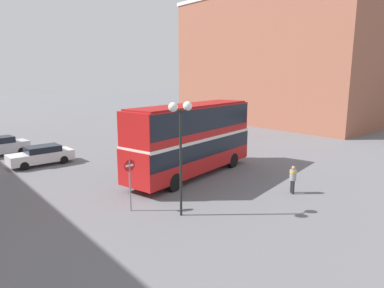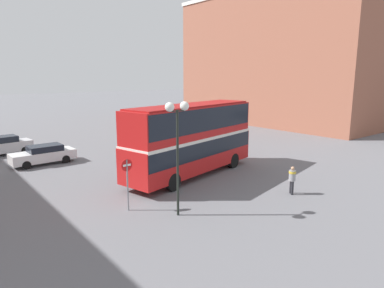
# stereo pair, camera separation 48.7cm
# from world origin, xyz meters

# --- Properties ---
(ground_plane) EXTENTS (240.00, 240.00, 0.00)m
(ground_plane) POSITION_xyz_m (0.00, 0.00, 0.00)
(ground_plane) COLOR slate
(building_row_right) EXTENTS (10.77, 28.91, 17.99)m
(building_row_right) POSITION_xyz_m (27.01, 13.15, 9.01)
(building_row_right) COLOR #935642
(building_row_right) RESTS_ON ground_plane
(double_decker_bus) EXTENTS (11.07, 4.88, 4.83)m
(double_decker_bus) POSITION_xyz_m (0.98, -0.76, 2.77)
(double_decker_bus) COLOR red
(double_decker_bus) RESTS_ON ground_plane
(pedestrian_foreground) EXTENTS (0.56, 0.56, 1.63)m
(pedestrian_foreground) POSITION_xyz_m (3.06, -7.29, 1.00)
(pedestrian_foreground) COLOR #232328
(pedestrian_foreground) RESTS_ON ground_plane
(parked_car_kerb_near) EXTENTS (4.22, 2.12, 1.61)m
(parked_car_kerb_near) POSITION_xyz_m (-7.64, 14.19, 0.81)
(parked_car_kerb_near) COLOR silver
(parked_car_kerb_near) RESTS_ON ground_plane
(parked_car_kerb_far) EXTENTS (4.65, 1.89, 1.45)m
(parked_car_kerb_far) POSITION_xyz_m (-6.02, 8.77, 0.74)
(parked_car_kerb_far) COLOR silver
(parked_car_kerb_far) RESTS_ON ground_plane
(street_lamp_twin_globe) EXTENTS (1.28, 0.44, 5.51)m
(street_lamp_twin_globe) POSITION_xyz_m (-3.83, -5.67, 4.46)
(street_lamp_twin_globe) COLOR black
(street_lamp_twin_globe) RESTS_ON ground_plane
(no_entry_sign) EXTENTS (0.61, 0.08, 2.66)m
(no_entry_sign) POSITION_xyz_m (-5.42, -3.60, 1.77)
(no_entry_sign) COLOR gray
(no_entry_sign) RESTS_ON ground_plane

